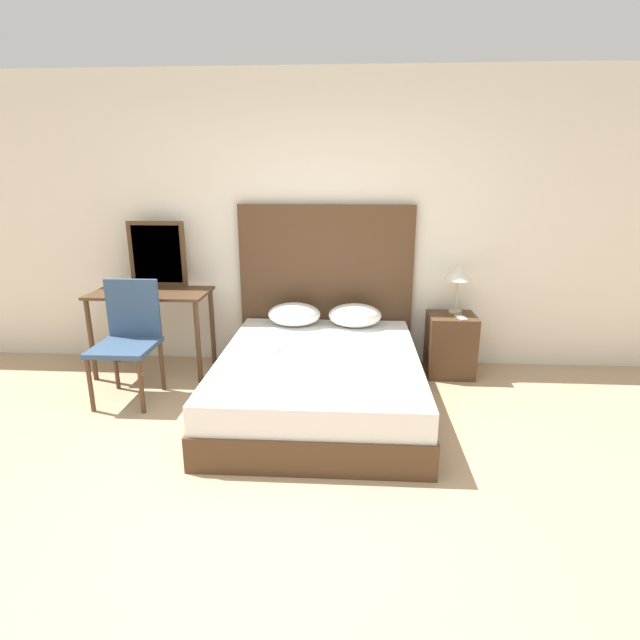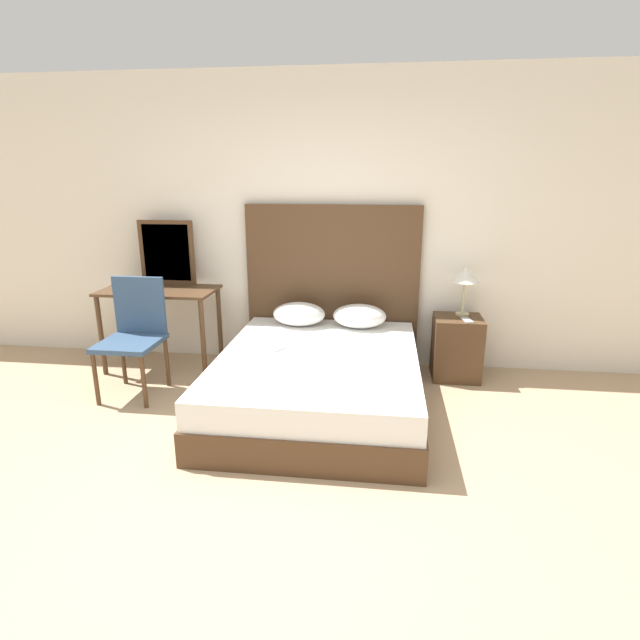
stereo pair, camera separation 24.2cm
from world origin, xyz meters
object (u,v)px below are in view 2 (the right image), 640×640
Objects in this scene: bed at (318,381)px; vanity_desk at (160,302)px; phone_on_bed at (278,349)px; table_lamp at (465,276)px; nightstand at (456,348)px; phone_on_nightstand at (467,320)px; chair at (134,330)px.

vanity_desk is at bearing 157.31° from bed.
table_lamp reaches higher than phone_on_bed.
phone_on_bed is at bearing -25.45° from vanity_desk.
phone_on_nightstand is at bearing -59.99° from nightstand.
phone_on_nightstand reaches higher than bed.
vanity_desk reaches higher than bed.
chair is at bearing -166.74° from nightstand.
table_lamp is 0.40m from phone_on_nightstand.
bed is 3.47× the size of nightstand.
chair is (-2.77, -0.72, -0.38)m from table_lamp.
chair reaches higher than nightstand.
bed is 1.61m from chair.
table_lamp is at bearing 3.91° from vanity_desk.
nightstand is 0.31m from phone_on_nightstand.
chair reaches higher than phone_on_nightstand.
phone_on_nightstand is (0.02, -0.18, -0.36)m from table_lamp.
table_lamp reaches higher than vanity_desk.
chair is (0.01, -0.53, -0.10)m from vanity_desk.
vanity_desk is at bearing -176.09° from table_lamp.
chair is (-2.79, -0.54, -0.03)m from phone_on_nightstand.
bed is 1.44m from phone_on_nightstand.
vanity_desk is (-2.74, -0.11, 0.37)m from nightstand.
bed is 12.30× the size of phone_on_nightstand.
chair is at bearing -168.95° from phone_on_nightstand.
table_lamp is at bearing 26.93° from phone_on_bed.
phone_on_nightstand is at bearing -84.34° from table_lamp.
phone_on_nightstand is (1.56, 0.60, 0.12)m from phone_on_bed.
phone_on_bed is 1.66m from nightstand.
table_lamp reaches higher than nightstand.
phone_on_nightstand is 0.17× the size of chair.
table_lamp is (1.20, 0.85, 0.71)m from bed.
table_lamp is 0.46× the size of chair.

